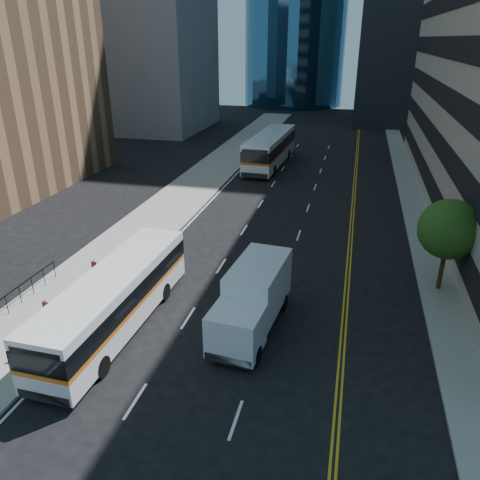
{
  "coord_description": "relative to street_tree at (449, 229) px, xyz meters",
  "views": [
    {
      "loc": [
        3.8,
        -16.68,
        12.87
      ],
      "look_at": [
        -1.79,
        5.88,
        2.8
      ],
      "focal_mm": 35.0,
      "sensor_mm": 36.0,
      "label": 1
    }
  ],
  "objects": [
    {
      "name": "bus_front",
      "position": [
        -15.49,
        -7.57,
        -2.05
      ],
      "size": [
        2.7,
        11.34,
        2.91
      ],
      "rotation": [
        0.0,
        0.0,
        -0.02
      ],
      "color": "silver",
      "rests_on": "ground"
    },
    {
      "name": "box_truck",
      "position": [
        -9.19,
        -6.1,
        -2.01
      ],
      "size": [
        2.82,
        6.62,
        3.08
      ],
      "rotation": [
        0.0,
        0.0,
        -0.1
      ],
      "color": "silver",
      "rests_on": "ground"
    },
    {
      "name": "ground",
      "position": [
        -9.0,
        -8.0,
        -3.64
      ],
      "size": [
        160.0,
        160.0,
        0.0
      ],
      "primitive_type": "plane",
      "color": "black",
      "rests_on": "ground"
    },
    {
      "name": "street_tree",
      "position": [
        0.0,
        0.0,
        0.0
      ],
      "size": [
        3.2,
        3.2,
        5.1
      ],
      "color": "#332114",
      "rests_on": "sidewalk_east"
    },
    {
      "name": "midrise_west",
      "position": [
        -37.0,
        44.0,
        13.86
      ],
      "size": [
        18.0,
        18.0,
        35.0
      ],
      "primitive_type": "cube",
      "color": "gray",
      "rests_on": "ground"
    },
    {
      "name": "sidewalk_west",
      "position": [
        -19.5,
        17.0,
        -3.57
      ],
      "size": [
        5.0,
        90.0,
        0.15
      ],
      "primitive_type": "cube",
      "color": "gray",
      "rests_on": "ground"
    },
    {
      "name": "bus_rear",
      "position": [
        -14.12,
        24.99,
        -1.77
      ],
      "size": [
        3.5,
        13.38,
        3.42
      ],
      "rotation": [
        0.0,
        0.0,
        -0.05
      ],
      "color": "silver",
      "rests_on": "ground"
    },
    {
      "name": "sidewalk_east",
      "position": [
        -0.0,
        17.0,
        -3.57
      ],
      "size": [
        2.0,
        90.0,
        0.15
      ],
      "primitive_type": "cube",
      "color": "gray",
      "rests_on": "ground"
    }
  ]
}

